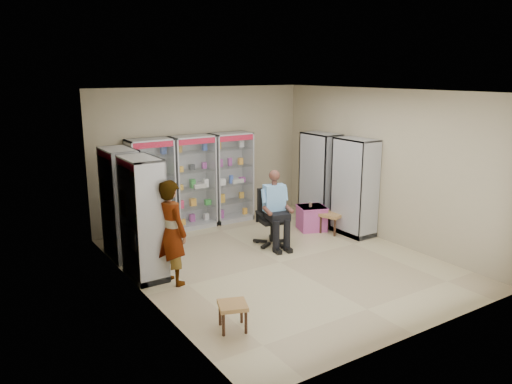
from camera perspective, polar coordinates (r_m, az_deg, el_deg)
floor at (r=8.99m, az=2.75°, el=-8.03°), size 6.00×6.00×0.00m
room_shell at (r=8.46m, az=2.90°, el=4.47°), size 5.02×6.02×3.01m
cabinet_back_left at (r=10.42m, az=-11.89°, el=0.50°), size 0.90×0.50×2.00m
cabinet_back_mid at (r=10.78m, az=-7.18°, el=1.12°), size 0.90×0.50×2.00m
cabinet_back_right at (r=11.22m, az=-2.81°, el=1.70°), size 0.90×0.50×2.00m
cabinet_right_far at (r=11.23m, az=7.33°, el=1.62°), size 0.90×0.50×2.00m
cabinet_right_near at (r=10.44m, az=11.21°, el=0.55°), size 0.90×0.50×2.00m
cabinet_left_far at (r=9.27m, az=-15.15°, el=-1.31°), size 0.90×0.50×2.00m
cabinet_left_near at (r=8.27m, az=-12.79°, el=-2.97°), size 0.90×0.50×2.00m
wooden_chair at (r=9.81m, az=-11.55°, el=-3.51°), size 0.42×0.42×0.94m
seated_customer at (r=9.71m, az=-11.50°, el=-2.46°), size 0.44×0.60×1.34m
office_chair at (r=9.71m, az=1.86°, el=-2.91°), size 0.71×0.71×1.10m
seated_shopkeeper at (r=9.63m, az=2.04°, el=-2.12°), size 0.58×0.72×1.40m
pink_trunk at (r=10.75m, az=6.37°, el=-2.97°), size 0.68×0.67×0.52m
tea_glass at (r=10.63m, az=6.24°, el=-1.43°), size 0.07×0.07×0.10m
woven_stool_a at (r=10.62m, az=8.68°, el=-3.52°), size 0.53×0.53×0.42m
woven_stool_b at (r=6.75m, az=-2.67°, el=-14.00°), size 0.47×0.47×0.37m
standing_man at (r=7.98m, az=-9.63°, el=-4.58°), size 0.55×0.70×1.69m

